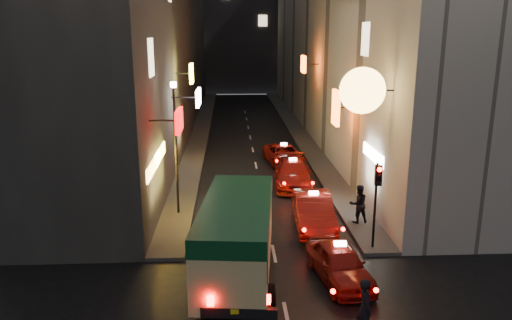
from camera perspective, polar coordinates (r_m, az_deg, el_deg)
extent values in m
cube|color=#393734|center=(44.17, -11.66, 14.76)|extent=(6.00, 52.00, 18.00)
cube|color=#F20A0A|center=(20.79, -8.79, 4.48)|extent=(0.18, 1.76, 0.93)
cube|color=white|center=(28.93, -6.61, 7.12)|extent=(0.18, 2.37, 0.92)
cube|color=yellow|center=(31.36, -7.40, 9.78)|extent=(0.18, 1.28, 1.22)
cube|color=#FFC559|center=(21.74, -11.67, -0.66)|extent=(0.10, 3.59, 0.55)
cube|color=yellow|center=(23.76, -10.94, 0.66)|extent=(0.10, 3.17, 0.55)
cube|color=#FFC559|center=(32.87, -8.79, 4.56)|extent=(0.10, 2.65, 0.55)
cube|color=#FFE5B2|center=(21.99, -11.93, 11.39)|extent=(0.06, 1.30, 1.60)
cube|color=#A9A39B|center=(44.77, 9.77, 14.83)|extent=(6.00, 52.00, 18.00)
cylinder|color=#FFC559|center=(20.84, 12.07, 7.77)|extent=(1.89, 0.18, 1.89)
cube|color=#ED4B0B|center=(27.14, 9.11, 5.93)|extent=(0.18, 1.31, 1.87)
cube|color=#ED4B0B|center=(37.97, 5.44, 10.85)|extent=(0.18, 1.60, 1.25)
cube|color=white|center=(23.87, 13.25, 0.60)|extent=(0.10, 3.17, 0.55)
cube|color=#FFE5B2|center=(25.60, 12.40, 13.33)|extent=(0.06, 1.30, 1.60)
cube|color=#2F2F33|center=(75.77, -1.84, 16.31)|extent=(30.00, 10.00, 22.00)
cube|color=#464441|center=(44.60, -6.30, 3.42)|extent=(1.50, 52.00, 0.15)
cube|color=#464441|center=(44.92, 4.61, 3.54)|extent=(1.50, 52.00, 0.15)
cube|color=#D8CC87|center=(17.70, -2.20, -8.62)|extent=(2.99, 6.80, 2.42)
cube|color=#0D4121|center=(17.35, -2.23, -5.78)|extent=(3.01, 6.82, 0.60)
cube|color=black|center=(17.91, -2.22, -7.49)|extent=(2.74, 4.18, 0.55)
cube|color=black|center=(15.28, -1.96, -17.03)|extent=(2.27, 0.42, 0.33)
cube|color=#FF0A05|center=(15.01, -5.24, -15.76)|extent=(0.20, 0.06, 0.31)
cube|color=#FF0A05|center=(15.03, 1.30, -15.65)|extent=(0.20, 0.06, 0.31)
cylinder|color=black|center=(20.13, -5.25, -9.46)|extent=(0.24, 0.84, 0.84)
cylinder|color=black|center=(16.39, 1.72, -15.34)|extent=(0.24, 0.84, 0.84)
imported|color=maroon|center=(18.13, 9.52, -11.24)|extent=(2.72, 5.04, 1.52)
cube|color=white|center=(17.78, 9.63, -8.76)|extent=(0.44, 0.25, 0.16)
sphere|color=#FF0A05|center=(16.10, 8.80, -14.63)|extent=(0.16, 0.16, 0.16)
sphere|color=#FF0A05|center=(16.41, 13.56, -14.28)|extent=(0.16, 0.16, 0.16)
imported|color=maroon|center=(22.58, 6.55, -5.51)|extent=(2.49, 5.65, 1.77)
cube|color=white|center=(22.26, 6.62, -3.15)|extent=(0.43, 0.20, 0.16)
sphere|color=#FF0A05|center=(20.12, 5.52, -7.96)|extent=(0.16, 0.16, 0.16)
sphere|color=#FF0A05|center=(20.40, 9.92, -7.79)|extent=(0.16, 0.16, 0.16)
imported|color=maroon|center=(28.50, 4.22, -1.27)|extent=(2.56, 5.48, 1.70)
cube|color=white|center=(28.26, 4.26, 0.56)|extent=(0.43, 0.21, 0.16)
sphere|color=#FF0A05|center=(26.10, 3.24, -2.69)|extent=(0.16, 0.16, 0.16)
sphere|color=#FF0A05|center=(26.30, 6.51, -2.62)|extent=(0.16, 0.16, 0.16)
imported|color=maroon|center=(33.14, 3.19, 0.79)|extent=(2.58, 4.87, 1.47)
cube|color=white|center=(32.96, 3.21, 2.19)|extent=(0.44, 0.24, 0.16)
sphere|color=#FF0A05|center=(31.04, 2.41, -0.10)|extent=(0.16, 0.16, 0.16)
sphere|color=#FF0A05|center=(31.19, 4.80, -0.07)|extent=(0.16, 0.16, 0.16)
imported|color=black|center=(15.15, 12.38, -15.79)|extent=(0.44, 0.67, 2.03)
imported|color=black|center=(22.99, 11.64, -4.65)|extent=(0.82, 0.58, 2.00)
cylinder|color=black|center=(20.30, 13.45, -5.11)|extent=(0.10, 0.10, 3.50)
cube|color=black|center=(19.74, 13.81, -1.73)|extent=(0.26, 0.18, 0.80)
sphere|color=#FF0A05|center=(19.57, 13.95, -1.06)|extent=(0.18, 0.18, 0.18)
sphere|color=black|center=(19.64, 13.90, -1.81)|extent=(0.17, 0.17, 0.17)
sphere|color=black|center=(19.72, 13.85, -2.57)|extent=(0.17, 0.17, 0.17)
cylinder|color=black|center=(23.48, -9.12, 0.96)|extent=(0.12, 0.12, 6.00)
cylinder|color=#FFE5BF|center=(22.97, -9.43, 8.50)|extent=(0.28, 0.28, 0.25)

